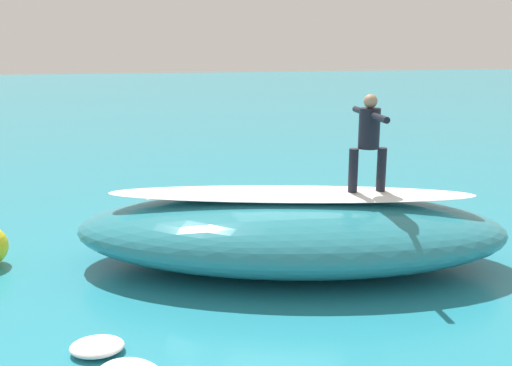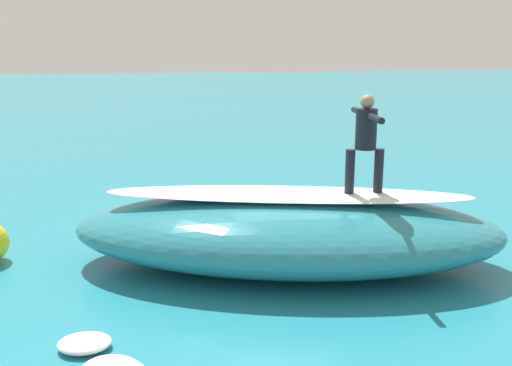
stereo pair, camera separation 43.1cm
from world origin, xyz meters
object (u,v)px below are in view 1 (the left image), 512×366
Objects in this scene: surfer_riding at (369,136)px; surfboard_paddling at (174,212)px; surfboard_riding at (366,194)px; surfer_paddling at (179,204)px.

surfer_riding is 0.72× the size of surfboard_paddling.
surfer_paddling is (2.71, -3.67, -1.01)m from surfboard_riding.
surfboard_riding is at bearing 121.78° from surfboard_paddling.
surfboard_paddling is 1.26× the size of surfer_paddling.
surfer_riding is (-0.00, 0.00, 0.95)m from surfboard_riding.
surfboard_paddling is at bearing -48.18° from surfer_riding.
surfboard_riding is at bearing -59.47° from surfer_riding.
surfboard_paddling is at bearing -48.18° from surfboard_riding.
surfer_riding is 0.91× the size of surfer_paddling.
surfer_riding is at bearing 121.78° from surfboard_paddling.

